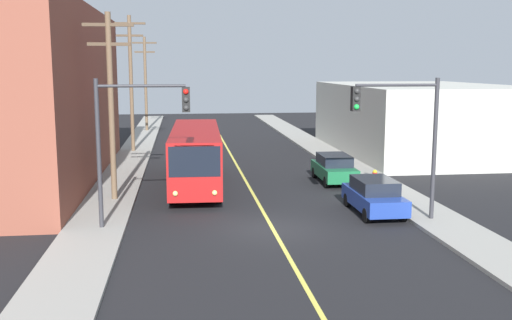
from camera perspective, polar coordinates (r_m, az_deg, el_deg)
name	(u,v)px	position (r m, az deg, el deg)	size (l,w,h in m)	color
ground_plane	(273,229)	(24.55, 1.62, -6.64)	(120.00, 120.00, 0.00)	black
sidewalk_left	(118,184)	(34.18, -13.12, -2.25)	(2.50, 90.00, 0.15)	gray
sidewalk_right	(368,178)	(35.69, 10.72, -1.70)	(2.50, 90.00, 0.15)	gray
lane_stripe_center	(238,167)	(39.09, -1.74, -0.72)	(0.16, 60.00, 0.01)	#D8CC4C
building_left_brick	(7,95)	(36.72, -22.86, 5.74)	(10.00, 23.42, 9.93)	brown
building_right_warehouse	(419,119)	(47.25, 15.45, 3.84)	(12.00, 18.56, 5.23)	#B2B2A8
city_bus	(196,154)	(32.89, -5.82, 0.58)	(2.94, 12.22, 3.20)	maroon
parked_car_blue	(374,196)	(27.31, 11.29, -3.38)	(1.83, 4.41, 1.62)	navy
parked_car_green	(334,168)	(34.24, 7.53, -0.77)	(1.85, 4.42, 1.62)	#196038
utility_pole_near	(111,97)	(29.44, -13.80, 5.86)	(2.40, 0.28, 9.00)	brown
utility_pole_mid	(131,77)	(46.27, -11.94, 7.79)	(2.40, 0.28, 10.22)	brown
utility_pole_far	(145,79)	(61.13, -10.59, 7.66)	(2.40, 0.28, 9.35)	brown
traffic_signal_left_corner	(137,125)	(24.14, -11.38, 3.33)	(3.75, 0.48, 6.00)	#2D2D33
traffic_signal_right_corner	(401,122)	(25.40, 13.74, 3.53)	(3.75, 0.48, 6.00)	#2D2D33
fire_hydrant	(375,177)	(33.23, 11.35, -1.62)	(0.44, 0.26, 0.84)	red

